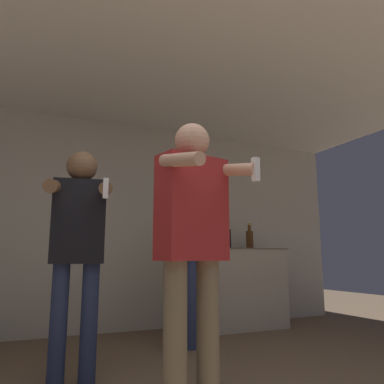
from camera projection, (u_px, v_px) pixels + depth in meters
wall_back at (95, 223)px, 4.50m from camera, size 7.00×0.06×2.55m
ceiling_slab at (134, 61)px, 3.30m from camera, size 7.00×3.66×0.05m
counter at (235, 287)px, 4.75m from camera, size 1.21×0.68×0.98m
bottle_dark_rum at (250, 238)px, 4.89m from camera, size 0.09×0.09×0.33m
bottle_red_label at (228, 238)px, 4.76m from camera, size 0.07×0.07×0.30m
bottle_short_whiskey at (219, 241)px, 4.70m from camera, size 0.08×0.08×0.22m
person_woman_foreground at (193, 237)px, 2.25m from camera, size 0.55×0.54×1.70m
person_man_side at (78, 238)px, 2.74m from camera, size 0.51×0.50×1.66m
person_spectator_back at (182, 243)px, 3.70m from camera, size 0.48×0.44×1.74m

